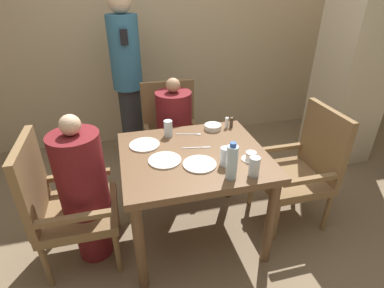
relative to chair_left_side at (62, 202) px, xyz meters
name	(u,v)px	position (x,y,z in m)	size (l,w,h in m)	color
ground_plane	(193,232)	(0.91, 0.00, -0.51)	(16.00, 16.00, 0.00)	#7A664C
wall_back	(152,22)	(0.91, 1.85, 0.89)	(8.00, 0.06, 2.80)	tan
pillar_stone	(361,34)	(2.84, 0.85, 0.84)	(0.56, 0.56, 2.70)	beige
dining_table	(194,167)	(0.91, 0.00, 0.13)	(1.01, 0.89, 0.75)	brown
chair_left_side	(62,202)	(0.00, 0.00, 0.00)	(0.52, 0.52, 0.98)	brown
diner_in_left_chair	(84,190)	(0.15, 0.00, 0.07)	(0.32, 0.32, 1.13)	maroon
chair_far_side	(172,132)	(0.91, 0.85, 0.00)	(0.52, 0.52, 0.98)	brown
diner_in_far_chair	(175,134)	(0.91, 0.70, 0.05)	(0.32, 0.32, 1.09)	maroon
chair_right_side	(303,165)	(1.83, 0.00, 0.00)	(0.52, 0.52, 0.98)	brown
standing_host	(127,77)	(0.56, 1.33, 0.45)	(0.30, 0.34, 1.77)	#2D2D33
plate_main_left	(165,160)	(0.70, -0.05, 0.25)	(0.22, 0.22, 0.01)	white
plate_main_right	(199,164)	(0.91, -0.16, 0.25)	(0.22, 0.22, 0.01)	white
plate_dessert_center	(145,145)	(0.59, 0.20, 0.25)	(0.22, 0.22, 0.01)	white
teacup_with_saucer	(251,157)	(1.26, -0.18, 0.27)	(0.12, 0.12, 0.06)	white
bowl_small	(213,127)	(1.16, 0.33, 0.27)	(0.14, 0.14, 0.04)	white
water_bottle	(232,162)	(1.06, -0.34, 0.36)	(0.07, 0.07, 0.24)	silver
glass_tall_near	(168,128)	(0.79, 0.31, 0.31)	(0.07, 0.07, 0.13)	silver
glass_tall_mid	(254,166)	(1.21, -0.35, 0.31)	(0.07, 0.07, 0.13)	silver
glass_tall_far	(225,156)	(1.07, -0.19, 0.31)	(0.07, 0.07, 0.13)	silver
salt_shaker	(227,123)	(1.28, 0.33, 0.29)	(0.03, 0.03, 0.09)	white
pepper_shaker	(231,122)	(1.32, 0.33, 0.29)	(0.03, 0.03, 0.08)	#4C3D2D
fork_beside_plate	(191,134)	(0.97, 0.28, 0.25)	(0.19, 0.07, 0.00)	silver
knife_beside_plate	(198,148)	(0.96, 0.07, 0.25)	(0.21, 0.05, 0.00)	silver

